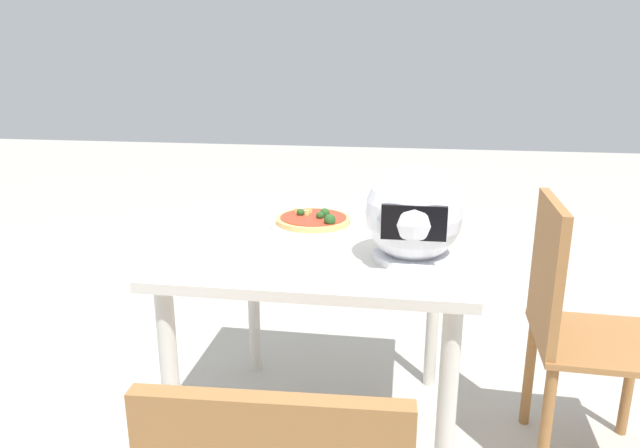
% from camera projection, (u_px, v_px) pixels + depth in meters
% --- Properties ---
extents(ground_plane, '(14.00, 14.00, 0.00)m').
position_uv_depth(ground_plane, '(326.00, 439.00, 2.08)').
color(ground_plane, '#B2ADA3').
extents(dining_table, '(0.87, 0.98, 0.77)m').
position_uv_depth(dining_table, '(327.00, 263.00, 1.89)').
color(dining_table, beige).
rests_on(dining_table, ground).
extents(pizza_plate, '(0.29, 0.29, 0.01)m').
position_uv_depth(pizza_plate, '(313.00, 224.00, 1.95)').
color(pizza_plate, white).
rests_on(pizza_plate, dining_table).
extents(pizza, '(0.25, 0.25, 0.05)m').
position_uv_depth(pizza, '(314.00, 219.00, 1.94)').
color(pizza, tan).
rests_on(pizza, pizza_plate).
extents(motorcycle_helmet, '(0.27, 0.27, 0.27)m').
position_uv_depth(motorcycle_helmet, '(414.00, 215.00, 1.59)').
color(motorcycle_helmet, silver).
rests_on(motorcycle_helmet, dining_table).
extents(chair_side, '(0.41, 0.41, 0.90)m').
position_uv_depth(chair_side, '(572.00, 321.00, 1.86)').
color(chair_side, '#996638').
rests_on(chair_side, ground).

